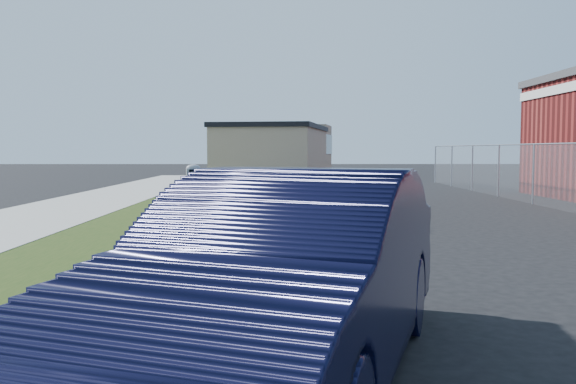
{
  "coord_description": "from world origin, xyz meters",
  "views": [
    {
      "loc": [
        -1.44,
        -8.19,
        1.65
      ],
      "look_at": [
        -1.4,
        1.0,
        1.0
      ],
      "focal_mm": 38.0,
      "sensor_mm": 36.0,
      "label": 1
    }
  ],
  "objects_px": {
    "parking_meter": "(194,193)",
    "white_wagon": "(259,216)",
    "dump_truck": "(281,162)",
    "navy_sedan": "(289,276)"
  },
  "relations": [
    {
      "from": "parking_meter",
      "to": "dump_truck",
      "type": "relative_size",
      "value": 0.21
    },
    {
      "from": "dump_truck",
      "to": "navy_sedan",
      "type": "bearing_deg",
      "value": -79.53
    },
    {
      "from": "parking_meter",
      "to": "white_wagon",
      "type": "xyz_separation_m",
      "value": [
        0.76,
        1.53,
        -0.47
      ]
    },
    {
      "from": "navy_sedan",
      "to": "dump_truck",
      "type": "relative_size",
      "value": 0.73
    },
    {
      "from": "parking_meter",
      "to": "dump_truck",
      "type": "bearing_deg",
      "value": 69.15
    },
    {
      "from": "white_wagon",
      "to": "dump_truck",
      "type": "relative_size",
      "value": 0.69
    },
    {
      "from": "dump_truck",
      "to": "parking_meter",
      "type": "bearing_deg",
      "value": -87.44
    },
    {
      "from": "parking_meter",
      "to": "white_wagon",
      "type": "relative_size",
      "value": 0.31
    },
    {
      "from": "navy_sedan",
      "to": "white_wagon",
      "type": "bearing_deg",
      "value": 113.01
    },
    {
      "from": "white_wagon",
      "to": "dump_truck",
      "type": "xyz_separation_m",
      "value": [
        0.29,
        6.74,
        0.69
      ]
    }
  ]
}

